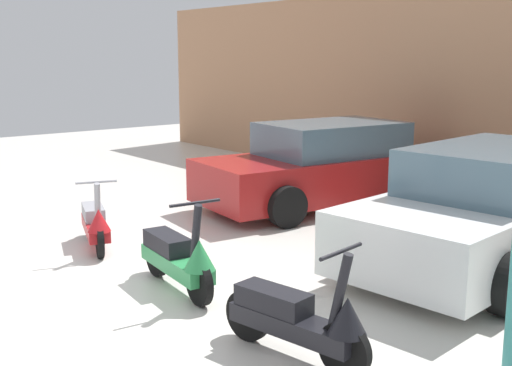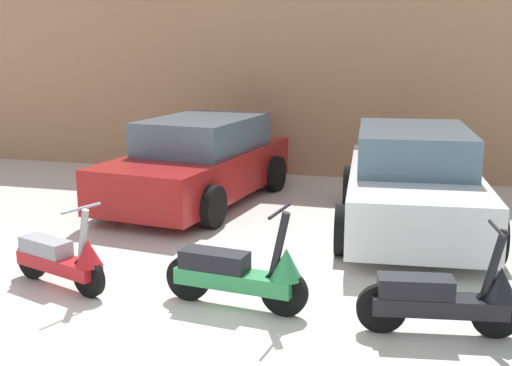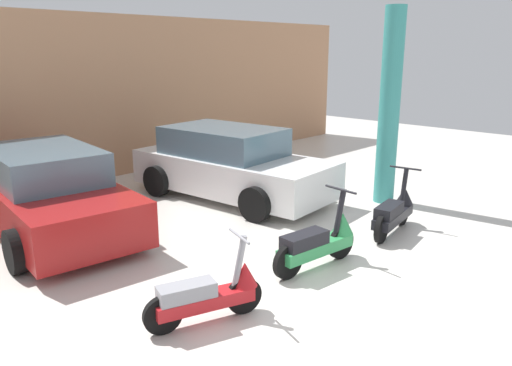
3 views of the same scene
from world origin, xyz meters
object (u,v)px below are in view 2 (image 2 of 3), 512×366
scooter_front_left (62,258)px  scooter_front_center (447,297)px  car_rear_left (199,162)px  scooter_front_right (241,272)px  car_rear_center (412,182)px

scooter_front_left → scooter_front_center: size_ratio=0.90×
scooter_front_center → car_rear_left: (-3.87, 4.11, 0.30)m
scooter_front_right → car_rear_left: car_rear_left is taller
scooter_front_left → scooter_front_center: (3.95, -0.08, 0.02)m
scooter_front_center → car_rear_left: 5.66m
scooter_front_left → car_rear_left: car_rear_left is taller
scooter_front_right → scooter_front_center: scooter_front_right is taller
scooter_front_right → scooter_front_center: (1.95, -0.08, -0.01)m
car_rear_left → car_rear_center: 3.51m
scooter_front_right → car_rear_left: bearing=122.1°
scooter_front_left → scooter_front_center: scooter_front_center is taller
car_rear_center → scooter_front_right: bearing=-29.7°
scooter_front_right → car_rear_left: (-1.92, 4.03, 0.28)m
car_rear_left → scooter_front_right: bearing=32.8°
scooter_front_left → car_rear_left: bearing=108.3°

